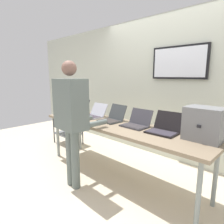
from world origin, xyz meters
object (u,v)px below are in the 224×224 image
laptop_station_3 (136,123)px  equipment_box (204,124)px  laptop_station_2 (112,117)px  laptop_station_4 (164,128)px  laptop_station_0 (79,110)px  laptop_station_1 (94,114)px  workbench (118,128)px  person (72,113)px  storage_cart (68,125)px

laptop_station_3 → equipment_box: bearing=3.2°
equipment_box → laptop_station_2: (-1.34, -0.05, -0.13)m
laptop_station_4 → laptop_station_3: bearing=-179.4°
laptop_station_0 → laptop_station_1: bearing=-0.9°
workbench → laptop_station_2: bearing=152.2°
laptop_station_2 → laptop_station_3: 0.46m
equipment_box → laptop_station_0: 2.25m
equipment_box → laptop_station_2: size_ratio=1.05×
laptop_station_4 → laptop_station_1: bearing=180.0°
laptop_station_0 → laptop_station_3: (1.37, -0.01, -0.00)m
laptop_station_0 → person: size_ratio=0.21×
equipment_box → laptop_station_2: 1.35m
workbench → laptop_station_3: 0.29m
workbench → laptop_station_2: 0.27m
laptop_station_2 → laptop_station_4: 0.89m
laptop_station_2 → laptop_station_3: (0.46, 0.00, -0.00)m
workbench → person: size_ratio=1.64×
workbench → laptop_station_3: size_ratio=7.52×
equipment_box → laptop_station_0: equipment_box is taller
person → storage_cart: person is taller
laptop_station_1 → laptop_station_2: laptop_station_2 is taller
laptop_station_0 → storage_cart: size_ratio=0.55×
laptop_station_3 → workbench: bearing=-154.7°
workbench → laptop_station_2: size_ratio=7.45×
laptop_station_3 → laptop_station_4: size_ratio=0.97×
workbench → storage_cart: (-1.73, 0.27, -0.31)m
laptop_station_0 → laptop_station_1: size_ratio=1.01×
laptop_station_3 → laptop_station_4: (0.43, 0.00, 0.00)m
equipment_box → laptop_station_2: equipment_box is taller
laptop_station_1 → person: bearing=-60.4°
laptop_station_4 → person: (-0.91, -0.74, 0.17)m
workbench → laptop_station_4: (0.67, 0.12, 0.11)m
laptop_station_4 → storage_cart: size_ratio=0.58×
laptop_station_0 → laptop_station_2: bearing=-1.0°
laptop_station_4 → storage_cart: laptop_station_4 is taller
equipment_box → storage_cart: bearing=177.9°
workbench → person: 0.72m
equipment_box → person: 1.57m
person → storage_cart: (-1.50, 0.89, -0.58)m
laptop_station_0 → laptop_station_4: 1.79m
workbench → laptop_station_1: size_ratio=7.81×
laptop_station_3 → laptop_station_4: bearing=0.6°
laptop_station_3 → laptop_station_4: 0.43m
laptop_station_1 → storage_cart: (-1.08, 0.15, -0.41)m
laptop_station_3 → person: 0.90m
laptop_station_1 → laptop_station_4: bearing=-0.0°
laptop_station_1 → laptop_station_3: bearing=-0.3°
workbench → laptop_station_0: 1.13m
laptop_station_0 → laptop_station_4: bearing=-0.2°
person → laptop_station_1: bearing=119.6°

